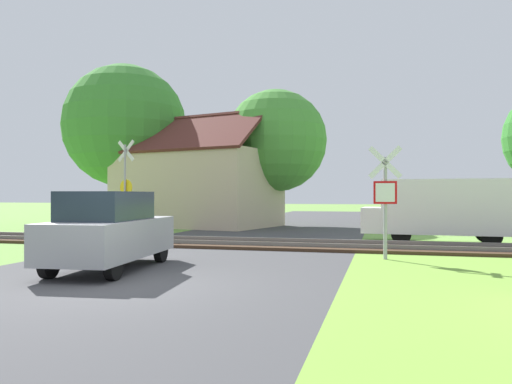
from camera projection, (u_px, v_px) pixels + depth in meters
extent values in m
plane|color=#6B9942|center=(118.00, 285.00, 9.37)|extent=(160.00, 160.00, 0.00)
cube|color=#424244|center=(163.00, 270.00, 11.31)|extent=(8.12, 80.00, 0.01)
cube|color=#422D1E|center=(234.00, 244.00, 16.72)|extent=(60.00, 2.60, 0.10)
cube|color=slate|center=(240.00, 239.00, 17.41)|extent=(60.00, 0.08, 0.12)
cube|color=slate|center=(228.00, 243.00, 16.02)|extent=(60.00, 0.08, 0.12)
cylinder|color=#9E9EA5|center=(385.00, 208.00, 13.14)|extent=(0.10, 0.10, 2.71)
cube|color=red|center=(385.00, 192.00, 13.08)|extent=(0.60, 0.03, 0.60)
cube|color=white|center=(385.00, 192.00, 13.06)|extent=(0.49, 0.01, 0.49)
cube|color=white|center=(385.00, 162.00, 13.09)|extent=(0.88, 0.03, 0.88)
cube|color=white|center=(385.00, 162.00, 13.09)|extent=(0.88, 0.03, 0.88)
cylinder|color=#9E9EA5|center=(125.00, 191.00, 20.09)|extent=(0.09, 0.09, 3.73)
cube|color=white|center=(126.00, 151.00, 20.15)|extent=(0.86, 0.25, 0.88)
cube|color=white|center=(126.00, 151.00, 20.15)|extent=(0.86, 0.25, 0.88)
cylinder|color=yellow|center=(126.00, 187.00, 20.15)|extent=(0.63, 0.19, 0.64)
cube|color=#C6B293|center=(197.00, 189.00, 27.13)|extent=(9.13, 7.00, 4.00)
cube|color=#562823|center=(183.00, 133.00, 26.00)|extent=(8.97, 4.94, 2.21)
cube|color=#562823|center=(211.00, 138.00, 28.28)|extent=(8.97, 4.94, 2.21)
cube|color=brown|center=(232.00, 132.00, 26.08)|extent=(0.61, 0.61, 1.10)
cylinder|color=#513823|center=(276.00, 202.00, 27.12)|extent=(0.46, 0.46, 2.56)
sphere|color=#478E38|center=(276.00, 141.00, 27.14)|extent=(5.55, 5.55, 5.55)
cylinder|color=#513823|center=(125.00, 198.00, 29.25)|extent=(0.43, 0.43, 3.05)
sphere|color=#3D8433|center=(125.00, 126.00, 29.27)|extent=(7.15, 7.15, 7.15)
cube|color=white|center=(444.00, 206.00, 17.55)|extent=(4.29, 2.11, 1.90)
cube|color=white|center=(373.00, 220.00, 18.28)|extent=(0.79, 1.84, 0.90)
cube|color=#19232D|center=(383.00, 197.00, 18.17)|extent=(0.12, 1.61, 0.85)
cube|color=navy|center=(442.00, 215.00, 18.46)|extent=(3.78, 0.21, 0.16)
cylinder|color=black|center=(402.00, 231.00, 18.72)|extent=(0.69, 0.21, 0.68)
cylinder|color=black|center=(401.00, 234.00, 17.23)|extent=(0.69, 0.21, 0.68)
cylinder|color=black|center=(485.00, 233.00, 17.87)|extent=(0.69, 0.21, 0.68)
cylinder|color=black|center=(492.00, 236.00, 16.38)|extent=(0.69, 0.21, 0.68)
cube|color=#99999E|center=(111.00, 238.00, 11.37)|extent=(2.00, 4.13, 0.84)
cube|color=#19232D|center=(107.00, 206.00, 11.18)|extent=(1.59, 2.32, 0.64)
cylinder|color=black|center=(161.00, 250.00, 12.60)|extent=(0.23, 0.61, 0.60)
cylinder|color=black|center=(109.00, 249.00, 12.82)|extent=(0.23, 0.61, 0.60)
cylinder|color=black|center=(114.00, 265.00, 9.92)|extent=(0.23, 0.61, 0.60)
cylinder|color=black|center=(49.00, 264.00, 10.14)|extent=(0.23, 0.61, 0.60)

